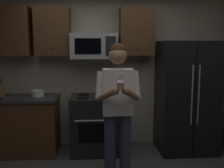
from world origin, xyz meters
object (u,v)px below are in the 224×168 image
object	(u,v)px
refrigerator	(186,97)
bowl_large_white	(37,93)
person	(118,104)
cupcake	(121,85)
microwave	(94,46)
oven_range	(95,124)

from	to	relation	value
refrigerator	bowl_large_white	xyz separation A→B (m)	(-2.41, 0.10, 0.07)
person	refrigerator	bearing A→B (deg)	35.46
bowl_large_white	refrigerator	bearing A→B (deg)	-2.42
refrigerator	cupcake	world-z (taller)	refrigerator
person	cupcake	bearing A→B (deg)	-90.00
cupcake	microwave	bearing A→B (deg)	102.42
oven_range	bowl_large_white	world-z (taller)	bowl_large_white
oven_range	bowl_large_white	bearing A→B (deg)	176.06
microwave	person	distance (m)	1.28
oven_range	microwave	xyz separation A→B (m)	(0.00, 0.12, 1.26)
oven_range	bowl_large_white	xyz separation A→B (m)	(-0.91, 0.06, 0.51)
cupcake	oven_range	bearing A→B (deg)	103.59
bowl_large_white	person	world-z (taller)	person
oven_range	microwave	distance (m)	1.26
oven_range	refrigerator	size ratio (longest dim) A/B	0.52
microwave	bowl_large_white	bearing A→B (deg)	-176.44
refrigerator	oven_range	bearing A→B (deg)	178.50
oven_range	cupcake	xyz separation A→B (m)	(0.30, -1.23, 0.83)
microwave	bowl_large_white	xyz separation A→B (m)	(-0.91, -0.06, -0.75)
person	microwave	bearing A→B (deg)	106.25
oven_range	person	size ratio (longest dim) A/B	0.53
microwave	refrigerator	world-z (taller)	microwave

